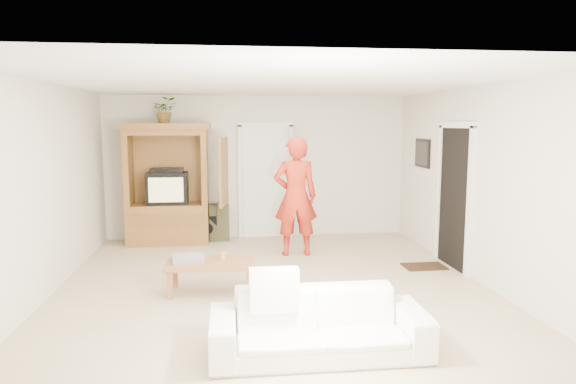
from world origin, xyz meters
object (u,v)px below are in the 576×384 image
Objects in this scene: armoire at (169,192)px; man at (296,196)px; sofa at (319,324)px; coffee_table at (211,265)px.

armoire is 2.37m from man.
armoire is at bearing 111.48° from sofa.
man reaches higher than sofa.
man is at bearing 56.17° from coffee_table.
sofa reaches higher than coffee_table.
sofa is at bearing -68.90° from armoire.
coffee_table is at bearing -74.39° from armoire.
armoire reaches higher than coffee_table.
coffee_table is (0.79, -2.83, -0.55)m from armoire.
sofa is (-0.27, -3.59, -0.66)m from man.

